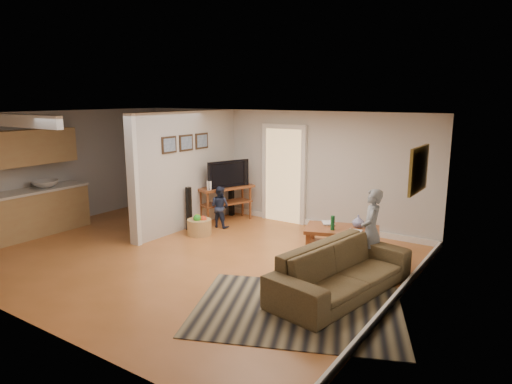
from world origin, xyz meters
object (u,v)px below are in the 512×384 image
sofa (341,293)px  child (369,270)px  coffee_table (343,234)px  speaker_right (231,193)px  tv_console (226,190)px  toy_basket (199,226)px  toddler (220,227)px  speaker_left (189,209)px

sofa → child: bearing=10.2°
coffee_table → speaker_right: 3.53m
tv_console → toy_basket: bearing=-60.5°
speaker_right → tv_console: bearing=-73.0°
sofa → toddler: 3.99m
sofa → speaker_right: bearing=66.7°
speaker_right → toy_basket: 1.72m
coffee_table → child: size_ratio=1.07×
sofa → toddler: (-3.59, 1.74, 0.00)m
speaker_left → sofa: bearing=-6.5°
speaker_right → child: speaker_right is taller
coffee_table → tv_console: bearing=168.6°
speaker_left → toy_basket: 0.51m
toy_basket → child: 3.61m
sofa → coffee_table: coffee_table is taller
speaker_right → child: (4.00, -1.57, -0.53)m
child → tv_console: bearing=-122.0°
speaker_right → toy_basket: bearing=-83.6°
sofa → child: (0.01, 1.13, 0.00)m
speaker_left → toy_basket: size_ratio=1.88×
sofa → speaker_left: size_ratio=2.58×
tv_console → speaker_left: (-0.23, -0.99, -0.27)m
tv_console → child: size_ratio=1.02×
coffee_table → toy_basket: coffee_table is taller
toy_basket → toddler: (0.00, 0.69, -0.18)m
sofa → speaker_left: bearing=84.1°
sofa → speaker_right: (-3.99, 2.69, 0.53)m
coffee_table → toy_basket: (-2.94, -0.50, -0.21)m
toy_basket → child: size_ratio=0.37×
tv_console → toy_basket: size_ratio=2.76×
sofa → speaker_right: size_ratio=2.27×
speaker_right → toy_basket: size_ratio=2.13×
speaker_left → toy_basket: bearing=-8.7°
sofa → tv_console: 4.41m
sofa → toy_basket: (-3.59, 1.06, 0.18)m
tv_console → speaker_left: 1.05m
speaker_left → child: 4.03m
child → sofa: bearing=-16.9°
sofa → toy_basket: 3.75m
sofa → speaker_left: 4.19m
tv_console → speaker_right: tv_console is taller
sofa → toy_basket: bearing=84.3°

